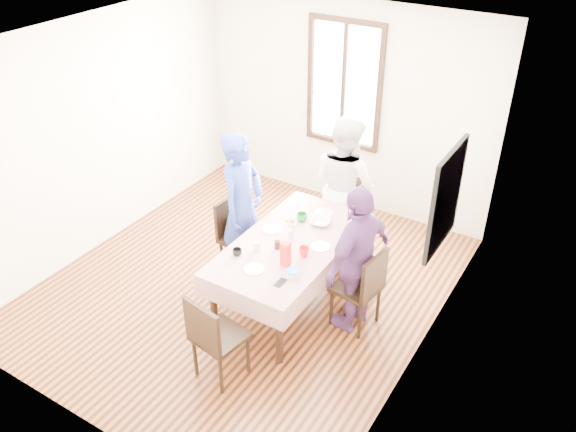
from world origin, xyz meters
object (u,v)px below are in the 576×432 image
(chair_near, at_px, (220,336))
(dining_table, at_px, (291,273))
(person_left, at_px, (242,208))
(chair_right, at_px, (356,287))
(person_right, at_px, (357,259))
(person_far, at_px, (344,186))
(chair_left, at_px, (242,238))
(chair_far, at_px, (343,215))

(chair_near, bearing_deg, dining_table, 99.32)
(person_left, bearing_deg, chair_right, -96.84)
(chair_near, relative_size, person_right, 0.58)
(person_left, bearing_deg, dining_table, -105.52)
(dining_table, height_order, person_far, person_far)
(person_left, distance_m, person_right, 1.43)
(dining_table, xyz_separation_m, person_far, (0.00, 1.19, 0.47))
(person_left, bearing_deg, chair_left, 87.51)
(chair_right, bearing_deg, dining_table, 101.89)
(chair_right, relative_size, person_left, 0.53)
(person_right, bearing_deg, chair_left, -83.60)
(dining_table, bearing_deg, chair_near, -90.00)
(chair_right, bearing_deg, person_far, 40.47)
(chair_far, height_order, chair_near, same)
(chair_right, xyz_separation_m, person_far, (-0.73, 1.13, 0.39))
(dining_table, bearing_deg, chair_right, 4.29)
(person_left, xyz_separation_m, person_far, (0.71, 1.02, -0.02))
(person_far, bearing_deg, chair_right, 146.05)
(chair_left, xyz_separation_m, person_far, (0.73, 1.02, 0.39))
(chair_near, relative_size, person_left, 0.53)
(chair_near, height_order, person_right, person_right)
(chair_right, height_order, person_far, person_far)
(dining_table, xyz_separation_m, chair_right, (0.73, 0.05, 0.08))
(chair_left, bearing_deg, chair_near, 31.21)
(chair_right, height_order, chair_near, same)
(person_far, bearing_deg, person_left, 78.30)
(chair_right, relative_size, chair_far, 1.00)
(dining_table, distance_m, chair_left, 0.75)
(person_far, bearing_deg, person_right, 145.35)
(dining_table, relative_size, person_left, 1.02)
(chair_right, distance_m, person_far, 1.40)
(chair_near, bearing_deg, chair_left, 127.37)
(chair_near, distance_m, person_left, 1.60)
(chair_right, bearing_deg, person_right, 97.60)
(person_far, height_order, person_right, person_far)
(chair_left, relative_size, chair_near, 1.00)
(chair_near, bearing_deg, chair_far, 99.32)
(chair_right, xyz_separation_m, chair_near, (-0.73, -1.26, 0.00))
(chair_right, distance_m, chair_near, 1.46)
(person_right, bearing_deg, person_left, -83.66)
(dining_table, relative_size, chair_near, 1.93)
(chair_near, bearing_deg, person_left, 126.73)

